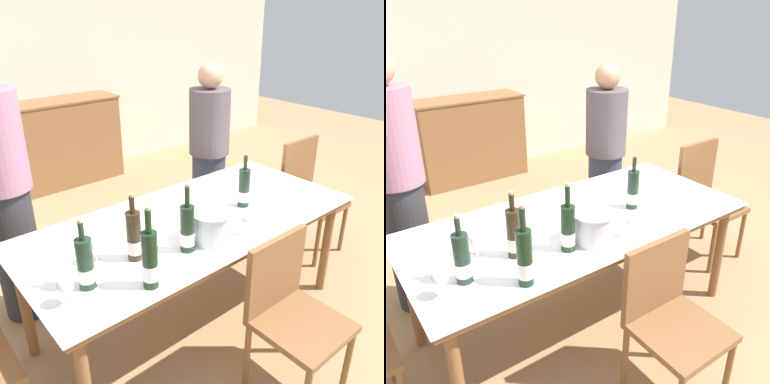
# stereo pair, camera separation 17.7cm
# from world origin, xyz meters

# --- Properties ---
(ground_plane) EXTENTS (12.00, 12.00, 0.00)m
(ground_plane) POSITION_xyz_m (0.00, 0.00, 0.00)
(ground_plane) COLOR #A37F56
(back_wall) EXTENTS (8.00, 0.10, 2.80)m
(back_wall) POSITION_xyz_m (0.00, 3.02, 1.40)
(back_wall) COLOR beige
(back_wall) RESTS_ON ground_plane
(sideboard_cabinet) EXTENTS (1.25, 0.46, 0.98)m
(sideboard_cabinet) POSITION_xyz_m (0.40, 2.73, 0.49)
(sideboard_cabinet) COLOR brown
(sideboard_cabinet) RESTS_ON ground_plane
(dining_table) EXTENTS (2.05, 0.94, 0.75)m
(dining_table) POSITION_xyz_m (0.00, 0.00, 0.69)
(dining_table) COLOR brown
(dining_table) RESTS_ON ground_plane
(ice_bucket) EXTENTS (0.23, 0.23, 0.17)m
(ice_bucket) POSITION_xyz_m (-0.08, -0.25, 0.84)
(ice_bucket) COLOR silver
(ice_bucket) RESTS_ON dining_table
(wine_bottle_0) EXTENTS (0.07, 0.07, 0.41)m
(wine_bottle_0) POSITION_xyz_m (-0.55, -0.37, 0.89)
(wine_bottle_0) COLOR black
(wine_bottle_0) RESTS_ON dining_table
(wine_bottle_1) EXTENTS (0.08, 0.08, 0.36)m
(wine_bottle_1) POSITION_xyz_m (-0.49, -0.13, 0.87)
(wine_bottle_1) COLOR #332314
(wine_bottle_1) RESTS_ON dining_table
(wine_bottle_2) EXTENTS (0.07, 0.07, 0.34)m
(wine_bottle_2) POSITION_xyz_m (0.37, -0.07, 0.87)
(wine_bottle_2) COLOR #1E3323
(wine_bottle_2) RESTS_ON dining_table
(wine_bottle_3) EXTENTS (0.08, 0.08, 0.38)m
(wine_bottle_3) POSITION_xyz_m (-0.23, -0.24, 0.87)
(wine_bottle_3) COLOR black
(wine_bottle_3) RESTS_ON dining_table
(wine_bottle_4) EXTENTS (0.08, 0.08, 0.35)m
(wine_bottle_4) POSITION_xyz_m (-0.78, -0.19, 0.87)
(wine_bottle_4) COLOR #1E3323
(wine_bottle_4) RESTS_ON dining_table
(wine_glass_0) EXTENTS (0.08, 0.08, 0.15)m
(wine_glass_0) POSITION_xyz_m (-0.65, -0.04, 0.86)
(wine_glass_0) COLOR white
(wine_glass_0) RESTS_ON dining_table
(wine_glass_1) EXTENTS (0.08, 0.08, 0.14)m
(wine_glass_1) POSITION_xyz_m (0.11, -0.31, 0.85)
(wine_glass_1) COLOR white
(wine_glass_1) RESTS_ON dining_table
(wine_glass_2) EXTENTS (0.08, 0.08, 0.14)m
(wine_glass_2) POSITION_xyz_m (-0.90, -0.24, 0.85)
(wine_glass_2) COLOR white
(wine_glass_2) RESTS_ON dining_table
(chair_near_front) EXTENTS (0.42, 0.42, 0.87)m
(chair_near_front) POSITION_xyz_m (0.07, -0.70, 0.51)
(chair_near_front) COLOR brown
(chair_near_front) RESTS_ON ground_plane
(chair_right_end) EXTENTS (0.42, 0.42, 0.94)m
(chair_right_end) POSITION_xyz_m (1.32, 0.09, 0.53)
(chair_right_end) COLOR brown
(chair_right_end) RESTS_ON ground_plane
(person_host) EXTENTS (0.33, 0.33, 1.71)m
(person_host) POSITION_xyz_m (-0.81, 0.79, 0.86)
(person_host) COLOR #2D2D33
(person_host) RESTS_ON ground_plane
(person_guest_left) EXTENTS (0.33, 0.33, 1.53)m
(person_guest_left) POSITION_xyz_m (0.79, 0.71, 0.76)
(person_guest_left) COLOR #383F56
(person_guest_left) RESTS_ON ground_plane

